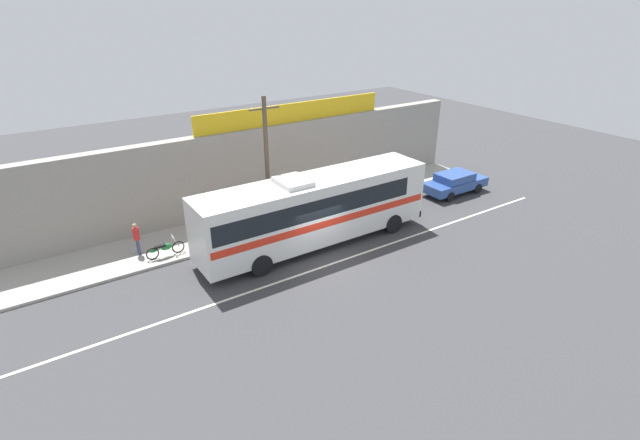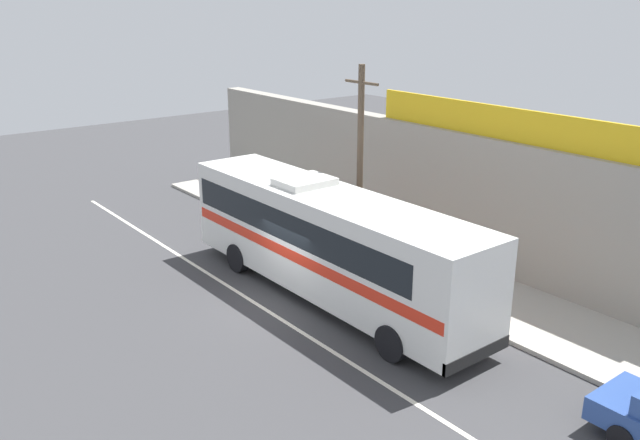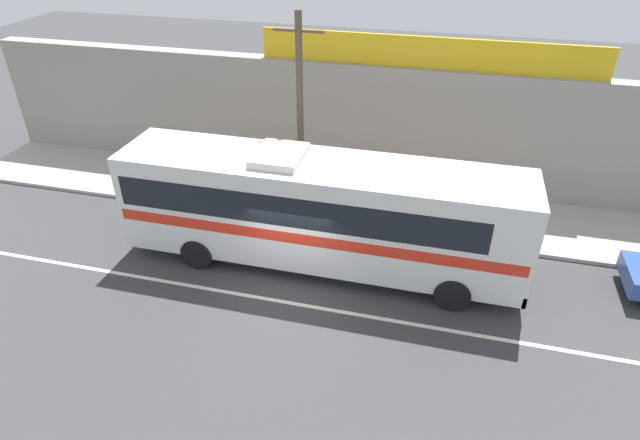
{
  "view_description": "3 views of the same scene",
  "coord_description": "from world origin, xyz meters",
  "px_view_note": "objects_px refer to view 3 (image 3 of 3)",
  "views": [
    {
      "loc": [
        -11.19,
        -16.84,
        11.54
      ],
      "look_at": [
        0.77,
        1.18,
        1.37
      ],
      "focal_mm": 26.76,
      "sensor_mm": 36.0,
      "label": 1
    },
    {
      "loc": [
        16.07,
        -11.19,
        9.32
      ],
      "look_at": [
        -1.31,
        2.49,
        1.94
      ],
      "focal_mm": 37.37,
      "sensor_mm": 36.0,
      "label": 2
    },
    {
      "loc": [
        4.02,
        -12.06,
        10.3
      ],
      "look_at": [
        0.45,
        1.84,
        1.3
      ],
      "focal_mm": 29.81,
      "sensor_mm": 36.0,
      "label": 3
    }
  ],
  "objects_px": {
    "intercity_bus": "(317,207)",
    "pedestrian_by_curb": "(153,159)",
    "motorcycle_blue": "(166,184)",
    "motorcycle_black": "(232,194)",
    "utility_pole": "(300,120)"
  },
  "relations": [
    {
      "from": "intercity_bus",
      "to": "pedestrian_by_curb",
      "type": "distance_m",
      "value": 8.65
    },
    {
      "from": "motorcycle_blue",
      "to": "motorcycle_black",
      "type": "bearing_deg",
      "value": -1.81
    },
    {
      "from": "intercity_bus",
      "to": "motorcycle_black",
      "type": "distance_m",
      "value": 5.01
    },
    {
      "from": "utility_pole",
      "to": "motorcycle_black",
      "type": "height_order",
      "value": "utility_pole"
    },
    {
      "from": "intercity_bus",
      "to": "utility_pole",
      "type": "height_order",
      "value": "utility_pole"
    },
    {
      "from": "motorcycle_black",
      "to": "motorcycle_blue",
      "type": "xyz_separation_m",
      "value": [
        -2.79,
        0.09,
        0.0
      ]
    },
    {
      "from": "intercity_bus",
      "to": "utility_pole",
      "type": "xyz_separation_m",
      "value": [
        -1.21,
        2.46,
        1.76
      ]
    },
    {
      "from": "intercity_bus",
      "to": "pedestrian_by_curb",
      "type": "height_order",
      "value": "intercity_bus"
    },
    {
      "from": "utility_pole",
      "to": "pedestrian_by_curb",
      "type": "bearing_deg",
      "value": 169.58
    },
    {
      "from": "motorcycle_blue",
      "to": "pedestrian_by_curb",
      "type": "distance_m",
      "value": 1.46
    },
    {
      "from": "intercity_bus",
      "to": "motorcycle_black",
      "type": "height_order",
      "value": "intercity_bus"
    },
    {
      "from": "motorcycle_black",
      "to": "pedestrian_by_curb",
      "type": "xyz_separation_m",
      "value": [
        -3.79,
        1.03,
        0.52
      ]
    },
    {
      "from": "motorcycle_blue",
      "to": "pedestrian_by_curb",
      "type": "height_order",
      "value": "pedestrian_by_curb"
    },
    {
      "from": "utility_pole",
      "to": "motorcycle_blue",
      "type": "height_order",
      "value": "utility_pole"
    },
    {
      "from": "utility_pole",
      "to": "motorcycle_blue",
      "type": "distance_m",
      "value": 6.46
    }
  ]
}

